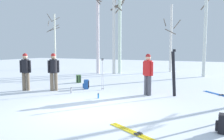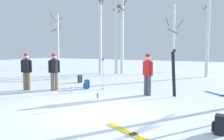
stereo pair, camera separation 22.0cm
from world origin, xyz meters
name	(u,v)px [view 1 (the left image)]	position (x,y,z in m)	size (l,w,h in m)	color
ground_plane	(92,110)	(0.00, 0.00, 0.00)	(60.00, 60.00, 0.00)	white
person_0	(54,69)	(-3.26, 2.10, 0.98)	(0.41, 0.38, 1.72)	#72604C
person_1	(25,69)	(-4.45, 1.58, 0.98)	(0.48, 0.34, 1.72)	#72604C
person_2	(148,72)	(0.92, 2.96, 0.98)	(0.49, 0.34, 1.72)	#4C4C56
ski_pair_planted_0	(174,73)	(1.92, 3.20, 0.95)	(0.21, 0.15, 1.90)	black
ski_pair_lying_0	(137,134)	(1.95, -1.32, 0.01)	(1.66, 0.98, 0.05)	yellow
ski_pair_lying_1	(221,95)	(3.68, 4.24, 0.01)	(1.44, 1.52, 0.05)	blue
ski_poles_0	(103,73)	(-1.31, 3.20, 0.79)	(0.07, 0.21, 1.48)	#B2B2BC
backpack_0	(79,79)	(-3.61, 4.63, 0.21)	(0.34, 0.35, 0.44)	#4C7F3F
backpack_1	(86,84)	(-2.16, 3.11, 0.21)	(0.34, 0.32, 0.44)	#1E4C99
backpack_2	(223,124)	(3.69, -0.39, 0.21)	(0.30, 0.27, 0.44)	black
water_bottle_0	(98,96)	(-0.63, 1.55, 0.10)	(0.06, 0.06, 0.20)	#1E72BF
water_bottle_1	(71,90)	(-2.19, 1.95, 0.12)	(0.08, 0.08, 0.25)	silver
birch_tree_0	(55,39)	(-11.01, 11.58, 2.83)	(1.15, 1.68, 5.29)	silver
birch_tree_1	(98,22)	(-5.00, 9.39, 3.96)	(1.56, 1.60, 7.66)	silver
birch_tree_2	(114,21)	(-3.74, 9.67, 3.98)	(1.53, 1.52, 7.69)	silver
birch_tree_3	(120,28)	(-3.45, 10.06, 3.50)	(1.50, 1.51, 6.85)	silver
birch_tree_4	(171,38)	(-0.12, 12.98, 2.82)	(1.48, 1.47, 5.49)	silver
birch_tree_5	(206,15)	(2.61, 10.67, 4.15)	(1.11, 1.18, 8.16)	silver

